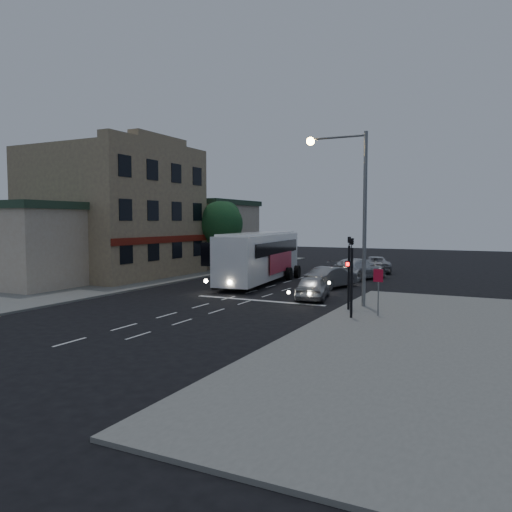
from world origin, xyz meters
The scene contains 17 objects.
ground centered at (0.00, 0.00, 0.00)m, with size 120.00×120.00×0.00m, color black.
sidewalk_near centered at (13.00, -4.00, 0.06)m, with size 12.00×24.00×0.12m, color slate.
sidewalk_far centered at (-13.00, 8.00, 0.06)m, with size 12.00×50.00×0.12m, color slate.
road_markings centered at (1.29, 3.31, 0.00)m, with size 8.00×30.55×0.01m.
tour_bus centered at (-1.50, 9.31, 2.00)m, with size 4.02×12.32×3.71m.
car_suv centered at (4.60, 3.80, 0.71)m, with size 1.67×4.15×1.41m, color #B6B6B6.
car_sedan_a centered at (4.07, 9.05, 0.73)m, with size 1.55×4.45×1.47m, color gray.
car_sedan_b centered at (4.33, 14.85, 0.83)m, with size 2.32×5.70×1.65m, color silver.
car_sedan_c centered at (4.25, 21.08, 0.71)m, with size 2.36×5.11×1.42m, color #B2B2B5.
traffic_signal_main centered at (7.60, 0.78, 2.42)m, with size 0.25×0.35×4.10m.
traffic_signal_side centered at (8.30, -1.20, 2.42)m, with size 0.18×0.15×4.10m.
regulatory_sign centered at (9.30, -0.24, 1.60)m, with size 0.45×0.12×2.20m.
streetlight centered at (7.34, 2.20, 5.73)m, with size 3.32×0.44×9.00m.
main_building centered at (-13.96, 8.00, 5.16)m, with size 10.12×12.00×11.00m.
low_building_south centered at (-14.50, -0.50, 3.00)m, with size 7.40×5.40×5.70m.
low_building_north centered at (-13.50, 20.00, 3.39)m, with size 9.40×9.40×6.50m.
street_tree centered at (-8.21, 15.02, 4.50)m, with size 4.00×4.00×6.20m.
Camera 1 is at (14.48, -23.37, 4.53)m, focal length 35.00 mm.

